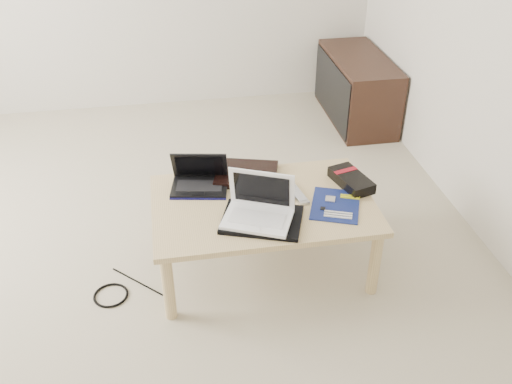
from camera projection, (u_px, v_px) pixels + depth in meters
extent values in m
plane|color=#B0A48E|center=(122.00, 260.00, 3.08)|extent=(4.00, 4.00, 0.00)
cube|color=tan|center=(263.00, 205.00, 2.84)|extent=(1.10, 0.70, 0.03)
cylinder|color=tan|center=(168.00, 287.00, 2.63)|extent=(0.06, 0.06, 0.37)
cylinder|color=tan|center=(375.00, 263.00, 2.78)|extent=(0.06, 0.06, 0.37)
cylinder|color=tan|center=(163.00, 213.00, 3.12)|extent=(0.06, 0.06, 0.37)
cylinder|color=tan|center=(339.00, 195.00, 3.27)|extent=(0.06, 0.06, 0.37)
cube|color=#331D14|center=(357.00, 88.00, 4.39)|extent=(0.40, 0.90, 0.50)
cube|color=black|center=(332.00, 90.00, 4.36)|extent=(0.02, 0.86, 0.44)
cube|color=black|center=(247.00, 174.00, 3.02)|extent=(0.38, 0.34, 0.03)
cube|color=black|center=(200.00, 187.00, 2.93)|extent=(0.31, 0.24, 0.02)
cube|color=black|center=(199.00, 186.00, 2.92)|extent=(0.25, 0.15, 0.00)
cube|color=black|center=(198.00, 194.00, 2.86)|extent=(0.07, 0.04, 0.00)
cube|color=black|center=(200.00, 165.00, 2.93)|extent=(0.30, 0.14, 0.18)
cube|color=black|center=(200.00, 166.00, 2.92)|extent=(0.25, 0.11, 0.14)
cube|color=#0C0C45|center=(198.00, 199.00, 2.85)|extent=(0.28, 0.06, 0.01)
cube|color=black|center=(269.00, 191.00, 2.90)|extent=(0.26, 0.21, 0.01)
cube|color=white|center=(269.00, 190.00, 2.90)|extent=(0.21, 0.17, 0.00)
cube|color=silver|center=(297.00, 193.00, 2.88)|extent=(0.09, 0.21, 0.02)
cube|color=#A3A3A8|center=(297.00, 192.00, 2.88)|extent=(0.07, 0.18, 0.00)
cube|color=black|center=(262.00, 220.00, 2.69)|extent=(0.44, 0.38, 0.02)
cube|color=white|center=(257.00, 219.00, 2.67)|extent=(0.37, 0.33, 0.02)
cube|color=white|center=(257.00, 218.00, 2.66)|extent=(0.28, 0.21, 0.00)
cube|color=white|center=(253.00, 228.00, 2.59)|extent=(0.08, 0.06, 0.00)
cube|color=white|center=(262.00, 189.00, 2.68)|extent=(0.30, 0.17, 0.21)
cube|color=black|center=(262.00, 190.00, 2.67)|extent=(0.26, 0.14, 0.17)
cube|color=#0C1250|center=(335.00, 205.00, 2.81)|extent=(0.32, 0.35, 0.01)
cube|color=silver|center=(330.00, 199.00, 2.84)|extent=(0.06, 0.06, 0.01)
cube|color=yellow|center=(350.00, 196.00, 2.86)|extent=(0.09, 0.04, 0.01)
cube|color=yellow|center=(350.00, 198.00, 2.85)|extent=(0.09, 0.04, 0.01)
cube|color=silver|center=(338.00, 212.00, 2.74)|extent=(0.13, 0.06, 0.01)
cube|color=silver|center=(338.00, 215.00, 2.73)|extent=(0.13, 0.06, 0.01)
cube|color=silver|center=(338.00, 217.00, 2.71)|extent=(0.13, 0.06, 0.01)
cube|color=black|center=(323.00, 208.00, 2.77)|extent=(0.03, 0.03, 0.01)
cube|color=black|center=(351.00, 180.00, 2.95)|extent=(0.20, 0.28, 0.06)
cube|color=maroon|center=(346.00, 170.00, 2.98)|extent=(0.13, 0.07, 0.00)
torus|color=black|center=(239.00, 202.00, 2.82)|extent=(0.10, 0.10, 0.01)
torus|color=black|center=(111.00, 295.00, 2.84)|extent=(0.22, 0.22, 0.01)
cylinder|color=black|center=(137.00, 282.00, 2.93)|extent=(0.26, 0.25, 0.01)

